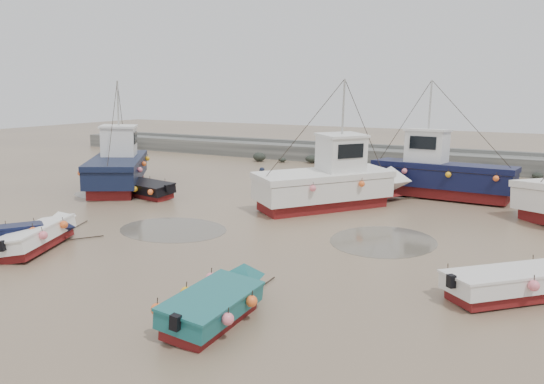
{
  "coord_description": "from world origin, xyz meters",
  "views": [
    {
      "loc": [
        12.18,
        -17.47,
        5.8
      ],
      "look_at": [
        1.37,
        2.25,
        1.4
      ],
      "focal_mm": 35.0,
      "sensor_mm": 36.0,
      "label": 1
    }
  ],
  "objects_px": {
    "dinghy_2": "(218,298)",
    "dinghy_3": "(523,279)",
    "cabin_boat_2": "(432,172)",
    "cabin_boat_1": "(334,181)",
    "dinghy_4": "(143,186)",
    "cabin_boat_0": "(118,165)",
    "person": "(262,197)",
    "dinghy_0": "(42,232)",
    "dinghy_1": "(4,234)"
  },
  "relations": [
    {
      "from": "dinghy_0",
      "to": "dinghy_4",
      "type": "relative_size",
      "value": 1.05
    },
    {
      "from": "dinghy_0",
      "to": "dinghy_4",
      "type": "distance_m",
      "value": 9.51
    },
    {
      "from": "dinghy_4",
      "to": "cabin_boat_0",
      "type": "relative_size",
      "value": 0.58
    },
    {
      "from": "dinghy_2",
      "to": "dinghy_4",
      "type": "height_order",
      "value": "same"
    },
    {
      "from": "cabin_boat_1",
      "to": "cabin_boat_0",
      "type": "bearing_deg",
      "value": -140.15
    },
    {
      "from": "cabin_boat_0",
      "to": "dinghy_1",
      "type": "bearing_deg",
      "value": -101.28
    },
    {
      "from": "dinghy_1",
      "to": "dinghy_3",
      "type": "height_order",
      "value": "same"
    },
    {
      "from": "dinghy_0",
      "to": "dinghy_3",
      "type": "height_order",
      "value": "same"
    },
    {
      "from": "cabin_boat_1",
      "to": "cabin_boat_2",
      "type": "bearing_deg",
      "value": 91.17
    },
    {
      "from": "dinghy_2",
      "to": "person",
      "type": "height_order",
      "value": "dinghy_2"
    },
    {
      "from": "cabin_boat_2",
      "to": "person",
      "type": "bearing_deg",
      "value": 123.48
    },
    {
      "from": "cabin_boat_1",
      "to": "dinghy_4",
      "type": "bearing_deg",
      "value": -130.88
    },
    {
      "from": "cabin_boat_1",
      "to": "person",
      "type": "height_order",
      "value": "cabin_boat_1"
    },
    {
      "from": "dinghy_4",
      "to": "cabin_boat_2",
      "type": "relative_size",
      "value": 0.53
    },
    {
      "from": "dinghy_0",
      "to": "cabin_boat_1",
      "type": "bearing_deg",
      "value": 35.51
    },
    {
      "from": "cabin_boat_0",
      "to": "person",
      "type": "xyz_separation_m",
      "value": [
        9.06,
        1.41,
        -1.31
      ]
    },
    {
      "from": "cabin_boat_2",
      "to": "dinghy_3",
      "type": "bearing_deg",
      "value": -155.12
    },
    {
      "from": "dinghy_2",
      "to": "cabin_boat_1",
      "type": "height_order",
      "value": "cabin_boat_1"
    },
    {
      "from": "dinghy_4",
      "to": "dinghy_0",
      "type": "bearing_deg",
      "value": -150.05
    },
    {
      "from": "dinghy_3",
      "to": "dinghy_2",
      "type": "bearing_deg",
      "value": -96.39
    },
    {
      "from": "dinghy_0",
      "to": "dinghy_3",
      "type": "relative_size",
      "value": 1.21
    },
    {
      "from": "dinghy_1",
      "to": "dinghy_3",
      "type": "relative_size",
      "value": 1.05
    },
    {
      "from": "cabin_boat_0",
      "to": "person",
      "type": "distance_m",
      "value": 9.26
    },
    {
      "from": "cabin_boat_2",
      "to": "dinghy_1",
      "type": "bearing_deg",
      "value": 149.04
    },
    {
      "from": "dinghy_2",
      "to": "cabin_boat_1",
      "type": "distance_m",
      "value": 13.71
    },
    {
      "from": "dinghy_2",
      "to": "dinghy_4",
      "type": "xyz_separation_m",
      "value": [
        -12.51,
        11.08,
        -0.01
      ]
    },
    {
      "from": "cabin_boat_0",
      "to": "cabin_boat_1",
      "type": "xyz_separation_m",
      "value": [
        13.4,
        0.94,
        0.03
      ]
    },
    {
      "from": "dinghy_4",
      "to": "person",
      "type": "relative_size",
      "value": 3.36
    },
    {
      "from": "dinghy_2",
      "to": "cabin_boat_2",
      "type": "relative_size",
      "value": 0.5
    },
    {
      "from": "dinghy_0",
      "to": "dinghy_3",
      "type": "xyz_separation_m",
      "value": [
        16.06,
        3.18,
        -0.0
      ]
    },
    {
      "from": "dinghy_2",
      "to": "dinghy_3",
      "type": "bearing_deg",
      "value": 35.69
    },
    {
      "from": "dinghy_2",
      "to": "cabin_boat_2",
      "type": "bearing_deg",
      "value": 83.65
    },
    {
      "from": "dinghy_2",
      "to": "dinghy_4",
      "type": "bearing_deg",
      "value": 135.93
    },
    {
      "from": "cabin_boat_0",
      "to": "cabin_boat_1",
      "type": "relative_size",
      "value": 1.09
    },
    {
      "from": "dinghy_1",
      "to": "cabin_boat_2",
      "type": "distance_m",
      "value": 20.92
    },
    {
      "from": "cabin_boat_2",
      "to": "cabin_boat_0",
      "type": "bearing_deg",
      "value": 112.53
    },
    {
      "from": "cabin_boat_1",
      "to": "cabin_boat_2",
      "type": "distance_m",
      "value": 6.3
    },
    {
      "from": "dinghy_0",
      "to": "cabin_boat_1",
      "type": "distance_m",
      "value": 13.39
    },
    {
      "from": "dinghy_3",
      "to": "cabin_boat_1",
      "type": "distance_m",
      "value": 12.24
    },
    {
      "from": "dinghy_3",
      "to": "dinghy_4",
      "type": "relative_size",
      "value": 0.86
    },
    {
      "from": "dinghy_0",
      "to": "dinghy_4",
      "type": "xyz_separation_m",
      "value": [
        -3.16,
        8.98,
        0.01
      ]
    },
    {
      "from": "dinghy_1",
      "to": "dinghy_3",
      "type": "distance_m",
      "value": 17.51
    },
    {
      "from": "dinghy_3",
      "to": "dinghy_4",
      "type": "distance_m",
      "value": 20.07
    },
    {
      "from": "cabin_boat_2",
      "to": "dinghy_0",
      "type": "bearing_deg",
      "value": 150.07
    },
    {
      "from": "dinghy_2",
      "to": "cabin_boat_2",
      "type": "distance_m",
      "value": 18.72
    },
    {
      "from": "dinghy_0",
      "to": "cabin_boat_0",
      "type": "relative_size",
      "value": 0.61
    },
    {
      "from": "dinghy_2",
      "to": "cabin_boat_2",
      "type": "height_order",
      "value": "cabin_boat_2"
    },
    {
      "from": "cabin_boat_0",
      "to": "cabin_boat_1",
      "type": "distance_m",
      "value": 13.43
    },
    {
      "from": "cabin_boat_2",
      "to": "person",
      "type": "xyz_separation_m",
      "value": [
        -7.92,
        -4.72,
        -1.33
      ]
    },
    {
      "from": "dinghy_4",
      "to": "dinghy_1",
      "type": "bearing_deg",
      "value": -156.96
    }
  ]
}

